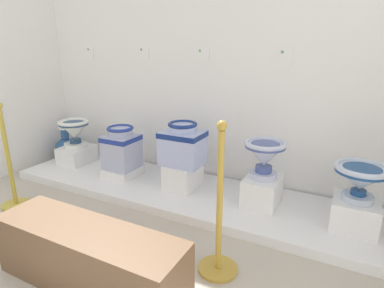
{
  "coord_description": "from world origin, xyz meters",
  "views": [
    {
      "loc": [
        3.52,
        -0.2,
        1.44
      ],
      "look_at": [
        2.2,
        2.34,
        0.56
      ],
      "focal_mm": 29.67,
      "sensor_mm": 36.0,
      "label": 1
    }
  ],
  "objects_px": {
    "plinth_block_rightmost": "(183,175)",
    "info_placard_third": "(203,54)",
    "antique_toilet_pale_glazed": "(121,147)",
    "decorative_vase_corner": "(66,147)",
    "plinth_block_pale_glazed": "(123,171)",
    "plinth_block_central_ornate": "(262,190)",
    "plinth_block_squat_floral": "(77,155)",
    "antique_toilet_central_ornate": "(265,154)",
    "info_placard_second": "(144,53)",
    "info_placard_fourth": "(286,57)",
    "plinth_block_leftmost": "(355,214)",
    "antique_toilet_leftmost": "(361,177)",
    "stanchion_post_near_left": "(11,177)",
    "antique_toilet_squat_floral": "(74,130)",
    "info_placard_first": "(91,53)",
    "antique_toilet_rightmost": "(183,143)",
    "stanchion_post_near_right": "(219,231)",
    "museum_bench": "(89,258)"
  },
  "relations": [
    {
      "from": "plinth_block_rightmost",
      "to": "info_placard_first",
      "type": "xyz_separation_m",
      "value": [
        -1.52,
        0.43,
        1.16
      ]
    },
    {
      "from": "plinth_block_rightmost",
      "to": "stanchion_post_near_left",
      "type": "distance_m",
      "value": 1.6
    },
    {
      "from": "info_placard_fourth",
      "to": "decorative_vase_corner",
      "type": "distance_m",
      "value": 2.96
    },
    {
      "from": "antique_toilet_rightmost",
      "to": "antique_toilet_leftmost",
      "type": "height_order",
      "value": "antique_toilet_rightmost"
    },
    {
      "from": "antique_toilet_leftmost",
      "to": "info_placard_second",
      "type": "height_order",
      "value": "info_placard_second"
    },
    {
      "from": "info_placard_second",
      "to": "info_placard_fourth",
      "type": "relative_size",
      "value": 0.95
    },
    {
      "from": "plinth_block_squat_floral",
      "to": "stanchion_post_near_left",
      "type": "xyz_separation_m",
      "value": [
        0.22,
        -0.98,
        0.11
      ]
    },
    {
      "from": "antique_toilet_squat_floral",
      "to": "plinth_block_pale_glazed",
      "type": "relative_size",
      "value": 0.99
    },
    {
      "from": "plinth_block_central_ornate",
      "to": "info_placard_fourth",
      "type": "bearing_deg",
      "value": 85.84
    },
    {
      "from": "plinth_block_central_ornate",
      "to": "info_placard_third",
      "type": "bearing_deg",
      "value": 152.66
    },
    {
      "from": "antique_toilet_squat_floral",
      "to": "info_placard_first",
      "type": "relative_size",
      "value": 2.26
    },
    {
      "from": "info_placard_fourth",
      "to": "stanchion_post_near_right",
      "type": "xyz_separation_m",
      "value": [
        -0.06,
        -1.34,
        -1.06
      ]
    },
    {
      "from": "plinth_block_squat_floral",
      "to": "antique_toilet_squat_floral",
      "type": "distance_m",
      "value": 0.31
    },
    {
      "from": "plinth_block_squat_floral",
      "to": "antique_toilet_central_ornate",
      "type": "xyz_separation_m",
      "value": [
        2.3,
        -0.01,
        0.37
      ]
    },
    {
      "from": "plinth_block_leftmost",
      "to": "antique_toilet_leftmost",
      "type": "bearing_deg",
      "value": 0.0
    },
    {
      "from": "decorative_vase_corner",
      "to": "plinth_block_squat_floral",
      "type": "bearing_deg",
      "value": -24.47
    },
    {
      "from": "stanchion_post_near_left",
      "to": "antique_toilet_pale_glazed",
      "type": "bearing_deg",
      "value": 58.85
    },
    {
      "from": "plinth_block_rightmost",
      "to": "stanchion_post_near_right",
      "type": "relative_size",
      "value": 0.35
    },
    {
      "from": "info_placard_second",
      "to": "museum_bench",
      "type": "relative_size",
      "value": 0.11
    },
    {
      "from": "info_placard_second",
      "to": "plinth_block_central_ornate",
      "type": "bearing_deg",
      "value": -15.06
    },
    {
      "from": "plinth_block_squat_floral",
      "to": "plinth_block_rightmost",
      "type": "relative_size",
      "value": 1.06
    },
    {
      "from": "antique_toilet_squat_floral",
      "to": "info_placard_third",
      "type": "bearing_deg",
      "value": 15.03
    },
    {
      "from": "plinth_block_pale_glazed",
      "to": "info_placard_fourth",
      "type": "height_order",
      "value": "info_placard_fourth"
    },
    {
      "from": "antique_toilet_pale_glazed",
      "to": "info_placard_second",
      "type": "height_order",
      "value": "info_placard_second"
    },
    {
      "from": "info_placard_third",
      "to": "antique_toilet_central_ornate",
      "type": "bearing_deg",
      "value": -27.34
    },
    {
      "from": "plinth_block_pale_glazed",
      "to": "museum_bench",
      "type": "height_order",
      "value": "museum_bench"
    },
    {
      "from": "antique_toilet_squat_floral",
      "to": "plinth_block_rightmost",
      "type": "height_order",
      "value": "antique_toilet_squat_floral"
    },
    {
      "from": "plinth_block_rightmost",
      "to": "plinth_block_central_ornate",
      "type": "xyz_separation_m",
      "value": [
        0.8,
        0.02,
        0.0
      ]
    },
    {
      "from": "antique_toilet_squat_floral",
      "to": "info_placard_third",
      "type": "relative_size",
      "value": 2.79
    },
    {
      "from": "info_placard_second",
      "to": "info_placard_fourth",
      "type": "bearing_deg",
      "value": 0.0
    },
    {
      "from": "info_placard_first",
      "to": "stanchion_post_near_right",
      "type": "bearing_deg",
      "value": -30.32
    },
    {
      "from": "info_placard_third",
      "to": "info_placard_fourth",
      "type": "bearing_deg",
      "value": 0.0
    },
    {
      "from": "museum_bench",
      "to": "antique_toilet_central_ornate",
      "type": "bearing_deg",
      "value": 64.21
    },
    {
      "from": "plinth_block_rightmost",
      "to": "stanchion_post_near_left",
      "type": "xyz_separation_m",
      "value": [
        -1.28,
        -0.95,
        0.09
      ]
    },
    {
      "from": "antique_toilet_pale_glazed",
      "to": "decorative_vase_corner",
      "type": "relative_size",
      "value": 1.05
    },
    {
      "from": "antique_toilet_squat_floral",
      "to": "plinth_block_rightmost",
      "type": "bearing_deg",
      "value": -1.0
    },
    {
      "from": "plinth_block_pale_glazed",
      "to": "plinth_block_central_ornate",
      "type": "bearing_deg",
      "value": 2.35
    },
    {
      "from": "plinth_block_rightmost",
      "to": "antique_toilet_leftmost",
      "type": "relative_size",
      "value": 0.92
    },
    {
      "from": "decorative_vase_corner",
      "to": "stanchion_post_near_left",
      "type": "height_order",
      "value": "stanchion_post_near_left"
    },
    {
      "from": "info_placard_third",
      "to": "plinth_block_central_ornate",
      "type": "bearing_deg",
      "value": -27.34
    },
    {
      "from": "antique_toilet_squat_floral",
      "to": "info_placard_fourth",
      "type": "height_order",
      "value": "info_placard_fourth"
    },
    {
      "from": "plinth_block_leftmost",
      "to": "info_placard_third",
      "type": "xyz_separation_m",
      "value": [
        -1.55,
        0.5,
        1.17
      ]
    },
    {
      "from": "plinth_block_rightmost",
      "to": "info_placard_third",
      "type": "distance_m",
      "value": 1.25
    },
    {
      "from": "stanchion_post_near_left",
      "to": "plinth_block_pale_glazed",
      "type": "bearing_deg",
      "value": 58.85
    },
    {
      "from": "antique_toilet_pale_glazed",
      "to": "decorative_vase_corner",
      "type": "height_order",
      "value": "antique_toilet_pale_glazed"
    },
    {
      "from": "plinth_block_leftmost",
      "to": "decorative_vase_corner",
      "type": "relative_size",
      "value": 0.75
    },
    {
      "from": "antique_toilet_leftmost",
      "to": "stanchion_post_near_left",
      "type": "distance_m",
      "value": 2.98
    },
    {
      "from": "info_placard_first",
      "to": "plinth_block_rightmost",
      "type": "bearing_deg",
      "value": -15.78
    },
    {
      "from": "antique_toilet_squat_floral",
      "to": "info_placard_third",
      "type": "height_order",
      "value": "info_placard_third"
    },
    {
      "from": "antique_toilet_rightmost",
      "to": "info_placard_fourth",
      "type": "height_order",
      "value": "info_placard_fourth"
    }
  ]
}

